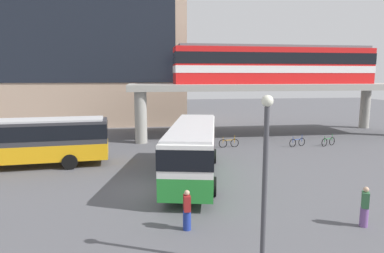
# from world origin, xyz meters

# --- Properties ---
(ground_plane) EXTENTS (120.00, 120.00, 0.00)m
(ground_plane) POSITION_xyz_m (0.00, 10.00, 0.00)
(ground_plane) COLOR #515156
(station_building) EXTENTS (27.35, 12.31, 19.61)m
(station_building) POSITION_xyz_m (-8.93, 28.92, 9.81)
(station_building) COLOR tan
(station_building) RESTS_ON ground_plane
(elevated_platform) EXTENTS (28.40, 7.00, 5.26)m
(elevated_platform) POSITION_xyz_m (12.26, 15.98, 4.55)
(elevated_platform) COLOR #9E9B93
(elevated_platform) RESTS_ON ground_plane
(train) EXTENTS (20.57, 2.96, 3.84)m
(train) POSITION_xyz_m (12.86, 15.98, 7.23)
(train) COLOR red
(train) RESTS_ON elevated_platform
(bus_main) EXTENTS (4.82, 11.33, 3.22)m
(bus_main) POSITION_xyz_m (2.38, 2.08, 1.99)
(bus_main) COLOR #268C33
(bus_main) RESTS_ON ground_plane
(bus_secondary) EXTENTS (11.21, 3.44, 3.22)m
(bus_secondary) POSITION_xyz_m (-8.51, 5.98, 1.99)
(bus_secondary) COLOR orange
(bus_secondary) RESTS_ON ground_plane
(bicycle_orange) EXTENTS (1.79, 0.21, 1.04)m
(bicycle_orange) POSITION_xyz_m (6.70, 10.26, 0.36)
(bicycle_orange) COLOR black
(bicycle_orange) RESTS_ON ground_plane
(bicycle_blue) EXTENTS (1.71, 0.64, 1.04)m
(bicycle_blue) POSITION_xyz_m (12.67, 9.72, 0.36)
(bicycle_blue) COLOR black
(bicycle_blue) RESTS_ON ground_plane
(bicycle_green) EXTENTS (1.66, 0.78, 1.04)m
(bicycle_green) POSITION_xyz_m (15.51, 9.63, 0.36)
(bicycle_green) COLOR black
(bicycle_green) RESTS_ON ground_plane
(bicycle_red) EXTENTS (1.79, 0.23, 1.04)m
(bicycle_red) POSITION_xyz_m (4.72, 11.73, 0.36)
(bicycle_red) COLOR black
(bicycle_red) RESTS_ON ground_plane
(pedestrian_walking_across) EXTENTS (0.42, 0.48, 1.67)m
(pedestrian_walking_across) POSITION_xyz_m (8.26, -5.54, 0.78)
(pedestrian_walking_across) COLOR #724C8C
(pedestrian_walking_across) RESTS_ON ground_plane
(pedestrian_waiting_near_stop) EXTENTS (0.32, 0.40, 1.64)m
(pedestrian_waiting_near_stop) POSITION_xyz_m (1.11, -4.79, 0.77)
(pedestrian_waiting_near_stop) COLOR navy
(pedestrian_waiting_near_stop) RESTS_ON ground_plane
(lamp_post) EXTENTS (0.36, 0.36, 5.51)m
(lamp_post) POSITION_xyz_m (3.14, -7.78, 3.30)
(lamp_post) COLOR #3F3F44
(lamp_post) RESTS_ON ground_plane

